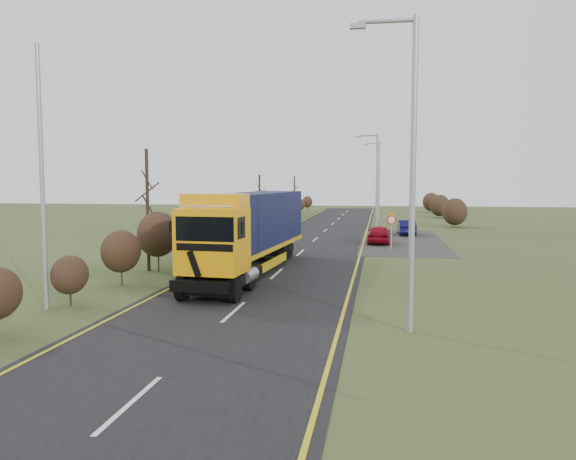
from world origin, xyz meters
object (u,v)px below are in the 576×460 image
at_px(lorry, 249,227).
at_px(speed_sign, 391,226).
at_px(car_blue_sedan, 406,227).
at_px(streetlight_near, 409,161).
at_px(car_red_hatchback, 379,234).

bearing_deg(lorry, speed_sign, 61.67).
relative_size(car_blue_sedan, streetlight_near, 0.41).
bearing_deg(streetlight_near, lorry, 126.57).
xyz_separation_m(car_blue_sedan, speed_sign, (-1.42, -10.20, 0.94)).
distance_m(lorry, car_red_hatchback, 15.68).
xyz_separation_m(car_red_hatchback, speed_sign, (0.80, -3.41, 0.89)).
xyz_separation_m(lorry, car_blue_sedan, (8.38, 21.12, -1.63)).
relative_size(lorry, car_red_hatchback, 3.64).
distance_m(car_red_hatchback, car_blue_sedan, 7.14).
xyz_separation_m(lorry, speed_sign, (6.96, 10.92, -0.70)).
height_order(car_red_hatchback, speed_sign, speed_sign).
bearing_deg(lorry, car_blue_sedan, 72.54).
distance_m(car_blue_sedan, speed_sign, 10.34).
bearing_deg(lorry, streetlight_near, -49.25).
relative_size(lorry, car_blue_sedan, 3.81).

